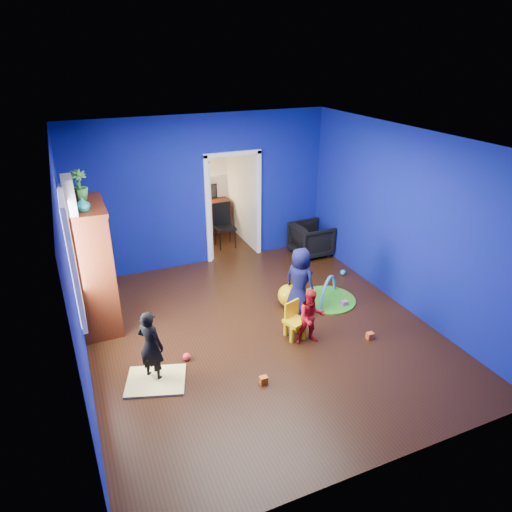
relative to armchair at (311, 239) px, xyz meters
name	(u,v)px	position (x,y,z in m)	size (l,w,h in m)	color
floor	(261,331)	(-2.10, -2.20, -0.34)	(5.00, 5.50, 0.01)	black
ceiling	(262,140)	(-2.10, -2.20, 2.56)	(5.00, 5.50, 0.01)	white
wall_back	(203,192)	(-2.10, 0.55, 1.11)	(5.00, 0.02, 2.90)	navy
wall_front	(384,356)	(-2.10, -4.95, 1.11)	(5.00, 0.02, 2.90)	navy
wall_left	(72,277)	(-4.60, -2.20, 1.11)	(0.02, 5.50, 2.90)	navy
wall_right	(404,220)	(0.40, -2.20, 1.11)	(0.02, 5.50, 2.90)	navy
alcove	(219,187)	(-1.50, 1.42, 0.91)	(1.00, 1.75, 2.50)	silver
armchair	(311,239)	(0.00, 0.00, 0.00)	(0.73, 0.75, 0.68)	black
child_black	(151,346)	(-3.82, -2.62, 0.16)	(0.37, 0.24, 1.01)	black
child_navy	(300,282)	(-1.30, -1.93, 0.23)	(0.56, 0.36, 1.14)	#0F1637
toddler_red	(311,317)	(-1.54, -2.73, 0.09)	(0.42, 0.33, 0.86)	red
vase	(83,204)	(-4.32, -1.28, 1.72)	(0.19, 0.19, 0.20)	#0D596B
potted_plant	(79,185)	(-4.32, -0.76, 1.84)	(0.24, 0.24, 0.44)	#378E33
tv_armoire	(93,267)	(-4.32, -0.98, 0.64)	(0.58, 1.14, 1.96)	#3F160A
crt_tv	(95,264)	(-4.28, -0.98, 0.68)	(0.46, 0.70, 0.54)	silver
yellow_blanket	(156,381)	(-3.82, -2.72, -0.33)	(0.75, 0.60, 0.03)	#F2E07A
hopper_ball	(289,295)	(-1.35, -1.68, -0.15)	(0.39, 0.39, 0.39)	yellow
kid_chair	(295,323)	(-1.69, -2.53, -0.09)	(0.28, 0.28, 0.50)	yellow
play_mat	(327,300)	(-0.67, -1.79, -0.33)	(0.96, 0.96, 0.03)	green
toy_arch	(327,299)	(-0.67, -1.79, -0.32)	(0.86, 0.86, 0.05)	#3F8CD8
window_left	(70,258)	(-4.58, -1.85, 1.21)	(0.03, 0.95, 1.55)	white
curtain	(81,261)	(-4.47, -1.30, 0.91)	(0.14, 0.42, 2.40)	slate
doorway	(233,208)	(-1.50, 0.55, 0.71)	(1.16, 0.10, 2.10)	white
study_desk	(211,216)	(-1.50, 2.06, 0.03)	(0.88, 0.44, 0.75)	#3D140A
desk_monitor	(209,191)	(-1.50, 2.18, 0.61)	(0.40, 0.05, 0.32)	black
desk_lamp	(198,194)	(-1.78, 2.12, 0.59)	(0.14, 0.14, 0.14)	#FFD88C
folding_chair	(225,227)	(-1.50, 1.10, 0.12)	(0.40, 0.40, 0.92)	black
book_shelf	(207,144)	(-1.50, 2.17, 1.68)	(0.88, 0.24, 0.04)	white
toy_0	(370,336)	(-0.67, -3.01, -0.29)	(0.10, 0.08, 0.10)	orange
toy_1	(343,272)	(0.11, -1.07, -0.29)	(0.11, 0.11, 0.11)	#2280C5
toy_2	(264,380)	(-2.54, -3.30, -0.29)	(0.10, 0.08, 0.10)	orange
toy_3	(295,314)	(-1.42, -2.03, -0.29)	(0.11, 0.11, 0.11)	green
toy_4	(344,304)	(-0.51, -2.06, -0.29)	(0.10, 0.08, 0.10)	#D550C1
toy_5	(187,356)	(-3.33, -2.43, -0.29)	(0.11, 0.11, 0.11)	red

